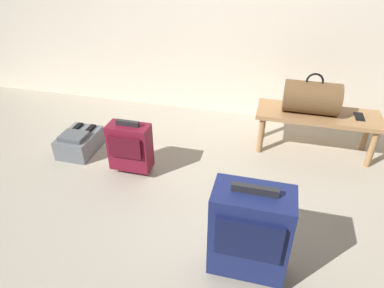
% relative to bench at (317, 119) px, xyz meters
% --- Properties ---
extents(ground_plane, '(6.60, 6.60, 0.00)m').
position_rel_bench_xyz_m(ground_plane, '(-0.70, -1.00, -0.31)').
color(ground_plane, '#B2A893').
extents(bench, '(1.00, 0.36, 0.37)m').
position_rel_bench_xyz_m(bench, '(0.00, 0.00, 0.00)').
color(bench, '#A87A4C').
rests_on(bench, ground).
extents(duffel_bag_brown, '(0.44, 0.26, 0.34)m').
position_rel_bench_xyz_m(duffel_bag_brown, '(-0.08, 0.00, 0.19)').
color(duffel_bag_brown, brown).
rests_on(duffel_bag_brown, bench).
extents(cell_phone, '(0.07, 0.14, 0.01)m').
position_rel_bench_xyz_m(cell_phone, '(0.31, 0.01, 0.06)').
color(cell_phone, black).
rests_on(cell_phone, bench).
extents(suitcase_upright_navy, '(0.41, 0.26, 0.61)m').
position_rel_bench_xyz_m(suitcase_upright_navy, '(-0.41, -1.40, 0.00)').
color(suitcase_upright_navy, navy).
rests_on(suitcase_upright_navy, ground).
extents(suitcase_small_burgundy, '(0.32, 0.19, 0.46)m').
position_rel_bench_xyz_m(suitcase_small_burgundy, '(-1.40, -0.69, -0.07)').
color(suitcase_small_burgundy, maroon).
rests_on(suitcase_small_burgundy, ground).
extents(backpack_grey, '(0.28, 0.38, 0.21)m').
position_rel_bench_xyz_m(backpack_grey, '(-1.96, -0.52, -0.22)').
color(backpack_grey, slate).
rests_on(backpack_grey, ground).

